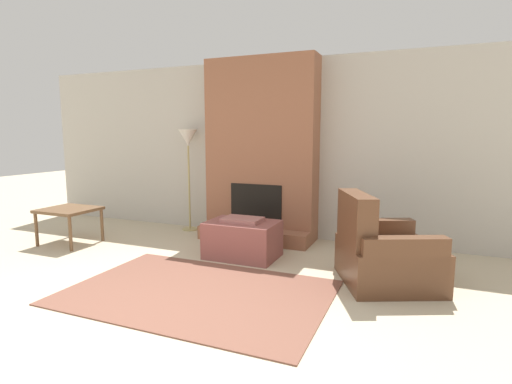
# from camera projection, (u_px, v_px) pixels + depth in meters

# --- Properties ---
(ground_plane) EXTENTS (24.00, 24.00, 0.00)m
(ground_plane) POSITION_uv_depth(u_px,v_px,m) (112.00, 331.00, 3.12)
(ground_plane) COLOR beige
(wall_back) EXTENTS (8.24, 0.06, 2.60)m
(wall_back) POSITION_uv_depth(u_px,v_px,m) (267.00, 149.00, 6.01)
(wall_back) COLOR #BCB7AD
(wall_back) RESTS_ON ground_plane
(fireplace) EXTENTS (1.63, 0.68, 2.60)m
(fireplace) POSITION_uv_depth(u_px,v_px,m) (261.00, 154.00, 5.79)
(fireplace) COLOR #935B42
(fireplace) RESTS_ON ground_plane
(ottoman) EXTENTS (0.87, 0.60, 0.50)m
(ottoman) POSITION_uv_depth(u_px,v_px,m) (243.00, 239.00, 4.96)
(ottoman) COLOR #8C4C47
(ottoman) RESTS_ON ground_plane
(armchair) EXTENTS (1.20, 1.22, 0.94)m
(armchair) POSITION_uv_depth(u_px,v_px,m) (381.00, 256.00, 4.09)
(armchair) COLOR brown
(armchair) RESTS_ON ground_plane
(side_table) EXTENTS (0.70, 0.64, 0.50)m
(side_table) POSITION_uv_depth(u_px,v_px,m) (69.00, 213.00, 5.56)
(side_table) COLOR brown
(side_table) RESTS_ON ground_plane
(floor_lamp_left) EXTENTS (0.30, 0.30, 1.60)m
(floor_lamp_left) POSITION_uv_depth(u_px,v_px,m) (188.00, 144.00, 6.25)
(floor_lamp_left) COLOR tan
(floor_lamp_left) RESTS_ON ground_plane
(area_rug) EXTENTS (2.50, 1.66, 0.01)m
(area_rug) POSITION_uv_depth(u_px,v_px,m) (198.00, 292.00, 3.86)
(area_rug) COLOR brown
(area_rug) RESTS_ON ground_plane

